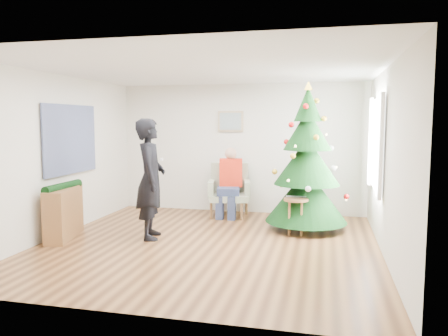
% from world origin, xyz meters
% --- Properties ---
extents(floor, '(5.00, 5.00, 0.00)m').
position_xyz_m(floor, '(0.00, 0.00, 0.00)').
color(floor, brown).
rests_on(floor, ground).
extents(ceiling, '(5.00, 5.00, 0.00)m').
position_xyz_m(ceiling, '(0.00, 0.00, 2.60)').
color(ceiling, white).
rests_on(ceiling, wall_back).
extents(wall_back, '(5.00, 0.00, 5.00)m').
position_xyz_m(wall_back, '(0.00, 2.50, 1.30)').
color(wall_back, silver).
rests_on(wall_back, floor).
extents(wall_front, '(5.00, 0.00, 5.00)m').
position_xyz_m(wall_front, '(0.00, -2.50, 1.30)').
color(wall_front, silver).
rests_on(wall_front, floor).
extents(wall_left, '(0.00, 5.00, 5.00)m').
position_xyz_m(wall_left, '(-2.50, 0.00, 1.30)').
color(wall_left, silver).
rests_on(wall_left, floor).
extents(wall_right, '(0.00, 5.00, 5.00)m').
position_xyz_m(wall_right, '(2.50, 0.00, 1.30)').
color(wall_right, silver).
rests_on(wall_right, floor).
extents(window_panel, '(0.04, 1.30, 1.40)m').
position_xyz_m(window_panel, '(2.47, 1.00, 1.50)').
color(window_panel, white).
rests_on(window_panel, wall_right).
extents(curtains, '(0.05, 1.75, 1.50)m').
position_xyz_m(curtains, '(2.44, 1.00, 1.50)').
color(curtains, white).
rests_on(curtains, wall_right).
extents(christmas_tree, '(1.39, 1.39, 2.52)m').
position_xyz_m(christmas_tree, '(1.38, 1.31, 1.13)').
color(christmas_tree, '#3F2816').
rests_on(christmas_tree, floor).
extents(stool, '(0.40, 0.40, 0.60)m').
position_xyz_m(stool, '(1.24, 0.89, 0.31)').
color(stool, brown).
rests_on(stool, floor).
extents(laptop, '(0.34, 0.24, 0.03)m').
position_xyz_m(laptop, '(1.24, 0.89, 0.61)').
color(laptop, silver).
rests_on(laptop, stool).
extents(armchair, '(0.90, 0.86, 1.02)m').
position_xyz_m(armchair, '(-0.13, 2.05, 0.38)').
color(armchair, '#96A282').
rests_on(armchair, floor).
extents(seated_person, '(0.50, 0.68, 1.34)m').
position_xyz_m(seated_person, '(-0.12, 1.99, 0.69)').
color(seated_person, navy).
rests_on(seated_person, armchair).
extents(standing_man, '(0.63, 0.79, 1.89)m').
position_xyz_m(standing_man, '(-0.98, 0.15, 0.95)').
color(standing_man, black).
rests_on(standing_man, floor).
extents(game_controller, '(0.07, 0.13, 0.04)m').
position_xyz_m(game_controller, '(-0.78, 0.12, 1.26)').
color(game_controller, white).
rests_on(game_controller, standing_man).
extents(console, '(0.53, 1.04, 0.80)m').
position_xyz_m(console, '(-2.33, -0.17, 0.40)').
color(console, brown).
rests_on(console, floor).
extents(garland, '(0.14, 0.90, 0.14)m').
position_xyz_m(garland, '(-2.33, -0.17, 0.82)').
color(garland, black).
rests_on(garland, console).
extents(tapestry, '(0.03, 1.50, 1.15)m').
position_xyz_m(tapestry, '(-2.46, 0.30, 1.55)').
color(tapestry, black).
rests_on(tapestry, wall_left).
extents(framed_picture, '(0.52, 0.05, 0.42)m').
position_xyz_m(framed_picture, '(-0.20, 2.46, 1.85)').
color(framed_picture, tan).
rests_on(framed_picture, wall_back).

